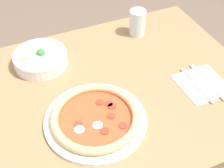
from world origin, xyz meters
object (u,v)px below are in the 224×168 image
object	(u,v)px
bowl	(41,58)
pizza	(95,118)
fork	(197,85)
knife	(208,83)
glass	(137,23)

from	to	relation	value
bowl	pizza	bearing A→B (deg)	-75.90
pizza	fork	xyz separation A→B (m)	(0.38, 0.01, -0.01)
knife	glass	size ratio (longest dim) A/B	1.83
pizza	glass	distance (m)	0.51
glass	knife	bearing A→B (deg)	-76.15
bowl	glass	xyz separation A→B (m)	(0.42, 0.04, 0.03)
pizza	glass	bearing A→B (deg)	48.53
bowl	fork	xyz separation A→B (m)	(0.47, -0.33, -0.02)
knife	glass	bearing A→B (deg)	13.96
knife	glass	xyz separation A→B (m)	(-0.09, 0.38, 0.05)
knife	glass	distance (m)	0.39
fork	glass	bearing A→B (deg)	7.63
bowl	glass	distance (m)	0.42
bowl	fork	distance (m)	0.58
bowl	fork	size ratio (longest dim) A/B	1.06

